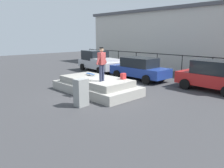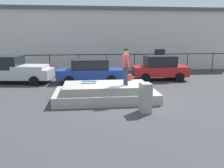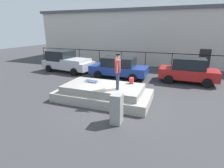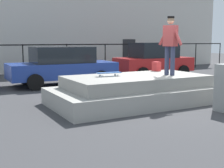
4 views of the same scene
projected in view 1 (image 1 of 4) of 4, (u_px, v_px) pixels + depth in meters
The scene contains 11 objects.
ground_plane at pixel (100, 96), 11.96m from camera, with size 60.00×60.00×0.00m, color #38383A.
concrete_ledge at pixel (96, 86), 12.74m from camera, with size 5.20×2.69×0.85m.
skateboarder at pixel (102, 62), 11.49m from camera, with size 0.32×0.89×1.79m.
skateboard at pixel (90, 74), 13.37m from camera, with size 0.79×0.27×0.12m.
backpack at pixel (123, 76), 12.21m from camera, with size 0.28×0.20×0.33m, color red.
car_silver_pickup_near at pixel (99, 61), 20.38m from camera, with size 4.99×2.67×1.88m.
car_blue_sedan_mid at pixel (139, 68), 16.37m from camera, with size 4.60×2.17×1.65m.
car_red_sedan_far at pixel (213, 76), 13.01m from camera, with size 4.07×2.13×1.81m.
utility_box at pixel (81, 93), 10.15m from camera, with size 0.44×0.60×1.29m, color gray.
fence_row at pixel (182, 61), 17.61m from camera, with size 24.06×0.06×1.73m.
warehouse_building at pixel (214, 39), 21.25m from camera, with size 26.90×8.26×5.87m.
Camera 1 is at (8.78, -7.51, 3.21)m, focal length 35.13 mm.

